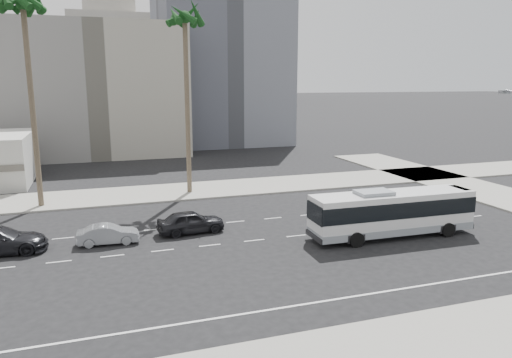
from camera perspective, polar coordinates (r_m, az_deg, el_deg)
name	(u,v)px	position (r m, az deg, el deg)	size (l,w,h in m)	color
ground	(296,236)	(32.93, 4.79, -6.77)	(700.00, 700.00, 0.00)	black
sidewalk_north	(234,188)	(47.03, -2.67, -1.02)	(120.00, 7.00, 0.15)	gray
sidewalk_south	(457,358)	(20.85, 22.81, -18.96)	(120.00, 7.00, 0.15)	gray
midrise_beige_west	(96,90)	(73.67, -18.42, 9.99)	(24.00, 18.00, 18.00)	gray
midrise_gray_center	(219,64)	(83.25, -4.37, 13.42)	(20.00, 20.00, 26.00)	#52545F
civic_tower	(109,26)	(280.30, -17.01, 16.98)	(42.00, 42.00, 129.00)	#B6B1A4
highrise_right	(204,33)	(266.11, -6.21, 16.89)	(26.00, 26.00, 70.00)	slate
highrise_far	(234,47)	(300.85, -2.63, 15.37)	(22.00, 22.00, 60.00)	slate
city_bus	(392,212)	(33.57, 15.86, -3.77)	(11.41, 2.79, 3.26)	silver
car_a	(191,222)	(33.61, -7.75, -5.04)	(4.62, 1.86, 1.57)	black
car_b	(108,234)	(32.56, -17.14, -6.30)	(3.87, 1.35, 1.28)	gray
palm_near	(185,21)	(44.44, -8.45, 18.04)	(5.05, 5.05, 17.02)	brown
palm_mid	(23,8)	(43.03, -25.94, 17.84)	(5.71, 5.71, 17.63)	brown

